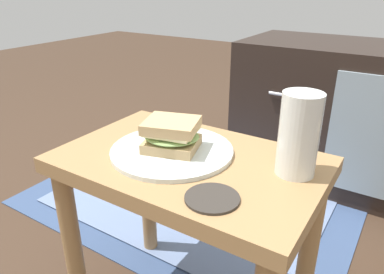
# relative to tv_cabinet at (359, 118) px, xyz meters

# --- Properties ---
(side_table) EXTENTS (0.56, 0.36, 0.46)m
(side_table) POSITION_rel_tv_cabinet_xyz_m (-0.21, -0.95, 0.08)
(side_table) COLOR #A37A4C
(side_table) RESTS_ON ground
(tv_cabinet) EXTENTS (0.96, 0.46, 0.58)m
(tv_cabinet) POSITION_rel_tv_cabinet_xyz_m (0.00, 0.00, 0.00)
(tv_cabinet) COLOR black
(tv_cabinet) RESTS_ON ground
(area_rug) EXTENTS (1.23, 0.89, 0.01)m
(area_rug) POSITION_rel_tv_cabinet_xyz_m (-0.50, -0.47, -0.29)
(area_rug) COLOR #384C72
(area_rug) RESTS_ON ground
(plate) EXTENTS (0.27, 0.27, 0.01)m
(plate) POSITION_rel_tv_cabinet_xyz_m (-0.25, -0.95, 0.17)
(plate) COLOR silver
(plate) RESTS_ON side_table
(sandwich_front) EXTENTS (0.14, 0.13, 0.07)m
(sandwich_front) POSITION_rel_tv_cabinet_xyz_m (-0.25, -0.95, 0.21)
(sandwich_front) COLOR tan
(sandwich_front) RESTS_ON plate
(beer_glass) EXTENTS (0.08, 0.08, 0.16)m
(beer_glass) POSITION_rel_tv_cabinet_xyz_m (0.00, -0.89, 0.25)
(beer_glass) COLOR silver
(beer_glass) RESTS_ON side_table
(coaster) EXTENTS (0.10, 0.10, 0.01)m
(coaster) POSITION_rel_tv_cabinet_xyz_m (-0.09, -1.06, 0.17)
(coaster) COLOR #332D28
(coaster) RESTS_ON side_table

